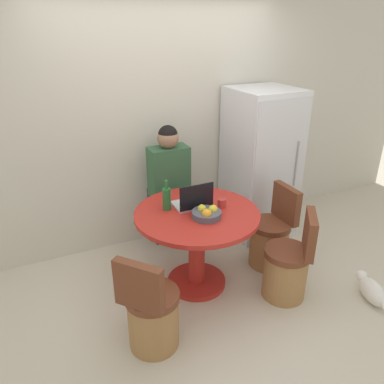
% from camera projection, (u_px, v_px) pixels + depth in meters
% --- Properties ---
extents(ground_plane, '(12.00, 12.00, 0.00)m').
position_uv_depth(ground_plane, '(222.00, 301.00, 3.33)').
color(ground_plane, beige).
extents(wall_back, '(7.00, 0.06, 2.60)m').
position_uv_depth(wall_back, '(161.00, 124.00, 3.92)').
color(wall_back, beige).
rests_on(wall_back, ground_plane).
extents(refrigerator, '(0.67, 0.72, 1.65)m').
position_uv_depth(refrigerator, '(260.00, 164.00, 4.18)').
color(refrigerator, silver).
rests_on(refrigerator, ground_plane).
extents(dining_table, '(1.10, 1.10, 0.76)m').
position_uv_depth(dining_table, '(197.00, 234.00, 3.34)').
color(dining_table, '#B2261E').
rests_on(dining_table, ground_plane).
extents(chair_near_right_corner, '(0.47, 0.46, 0.83)m').
position_uv_depth(chair_near_right_corner, '(288.00, 268.00, 3.30)').
color(chair_near_right_corner, '#9E7042').
rests_on(chair_near_right_corner, ground_plane).
extents(chair_near_left_corner, '(0.47, 0.47, 0.83)m').
position_uv_depth(chair_near_left_corner, '(152.00, 315.00, 2.77)').
color(chair_near_left_corner, '#9E7042').
rests_on(chair_near_left_corner, ground_plane).
extents(chair_right_side, '(0.40, 0.40, 0.83)m').
position_uv_depth(chair_right_side, '(271.00, 239.00, 3.75)').
color(chair_right_side, '#9E7042').
rests_on(chair_right_side, ground_plane).
extents(person_seated, '(0.40, 0.37, 1.36)m').
position_uv_depth(person_seated, '(168.00, 181.00, 3.90)').
color(person_seated, '#2D2D38').
rests_on(person_seated, ground_plane).
extents(laptop, '(0.32, 0.24, 0.24)m').
position_uv_depth(laptop, '(193.00, 202.00, 3.32)').
color(laptop, '#B7B7BC').
rests_on(laptop, dining_table).
extents(fruit_bowl, '(0.25, 0.25, 0.10)m').
position_uv_depth(fruit_bowl, '(207.00, 213.00, 3.15)').
color(fruit_bowl, '#4C4C56').
rests_on(fruit_bowl, dining_table).
extents(coffee_cup, '(0.07, 0.07, 0.08)m').
position_uv_depth(coffee_cup, '(222.00, 203.00, 3.32)').
color(coffee_cup, '#B2332D').
rests_on(coffee_cup, dining_table).
extents(bottle, '(0.08, 0.08, 0.27)m').
position_uv_depth(bottle, '(167.00, 198.00, 3.26)').
color(bottle, '#23602D').
rests_on(bottle, dining_table).
extents(cat, '(0.25, 0.45, 0.19)m').
position_uv_depth(cat, '(371.00, 290.00, 3.32)').
color(cat, white).
rests_on(cat, ground_plane).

